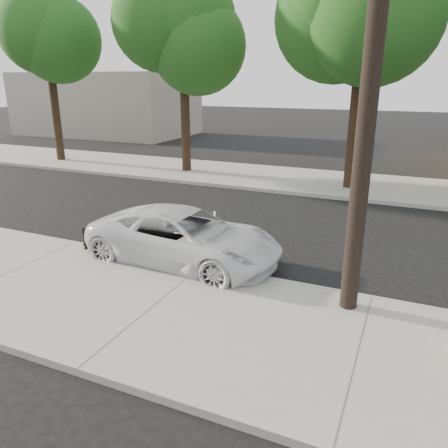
{
  "coord_description": "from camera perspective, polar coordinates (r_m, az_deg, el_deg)",
  "views": [
    {
      "loc": [
        4.47,
        -10.88,
        4.5
      ],
      "look_at": [
        0.23,
        -1.26,
        1.0
      ],
      "focal_mm": 35.0,
      "sensor_mm": 36.0,
      "label": 1
    }
  ],
  "objects": [
    {
      "name": "tree_a",
      "position": [
        26.24,
        -22.03,
        21.64
      ],
      "size": [
        4.65,
        4.5,
        9.0
      ],
      "color": "black",
      "rests_on": "far_sidewalk"
    },
    {
      "name": "building_far",
      "position": [
        39.45,
        -15.08,
        14.93
      ],
      "size": [
        14.0,
        8.0,
        5.0
      ],
      "primitive_type": "cube",
      "color": "gray",
      "rests_on": "ground"
    },
    {
      "name": "tree_b",
      "position": [
        21.61,
        -5.07,
        22.74
      ],
      "size": [
        4.34,
        4.2,
        8.45
      ],
      "color": "black",
      "rests_on": "far_sidewalk"
    },
    {
      "name": "curb_near",
      "position": [
        10.8,
        -2.92,
        -5.79
      ],
      "size": [
        90.0,
        0.12,
        0.16
      ],
      "primitive_type": "cube",
      "color": "#9E9B93",
      "rests_on": "ground"
    },
    {
      "name": "utility_pole",
      "position": [
        8.23,
        18.76,
        18.87
      ],
      "size": [
        1.4,
        0.34,
        9.0
      ],
      "color": "black",
      "rests_on": "near_sidewalk"
    },
    {
      "name": "ground",
      "position": [
        12.6,
        1.37,
        -2.52
      ],
      "size": [
        120.0,
        120.0,
        0.0
      ],
      "primitive_type": "plane",
      "color": "black",
      "rests_on": "ground"
    },
    {
      "name": "tree_c",
      "position": [
        18.81,
        18.5,
        24.93
      ],
      "size": [
        4.96,
        4.8,
        9.55
      ],
      "color": "black",
      "rests_on": "far_sidewalk"
    },
    {
      "name": "far_sidewalk",
      "position": [
        20.38,
        10.61,
        5.57
      ],
      "size": [
        90.0,
        5.0,
        0.15
      ],
      "primitive_type": "cube",
      "color": "gray",
      "rests_on": "ground"
    },
    {
      "name": "police_cruiser",
      "position": [
        11.09,
        -5.17,
        -1.73
      ],
      "size": [
        5.13,
        2.59,
        1.39
      ],
      "primitive_type": "imported",
      "rotation": [
        0.0,
        0.0,
        1.51
      ],
      "color": "silver",
      "rests_on": "ground"
    },
    {
      "name": "near_sidewalk",
      "position": [
        9.11,
        -9.24,
        -10.93
      ],
      "size": [
        90.0,
        4.4,
        0.15
      ],
      "primitive_type": "cube",
      "color": "gray",
      "rests_on": "ground"
    }
  ]
}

